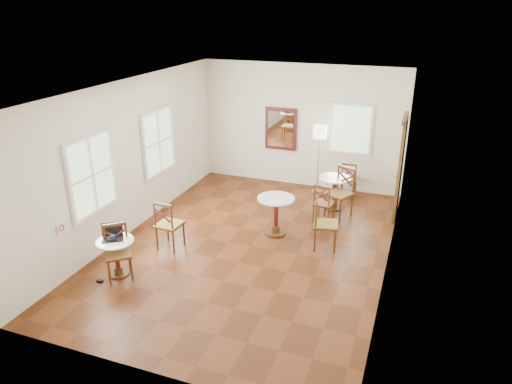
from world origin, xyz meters
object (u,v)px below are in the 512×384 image
cafe_table_near (116,254)px  mouse (110,241)px  chair_near_a (169,224)px  navy_mug (113,238)px  chair_mid_a (324,203)px  chair_back_b (340,193)px  water_glass (108,239)px  cafe_table_back (334,189)px  cafe_table_mid (276,212)px  laptop (112,235)px  chair_mid_b (324,224)px  chair_back_a (349,178)px  power_adapter (100,281)px  floor_lamp (320,136)px  chair_near_b (118,252)px

cafe_table_near → mouse: (-0.05, -0.06, 0.27)m
chair_near_a → navy_mug: size_ratio=7.71×
chair_mid_a → mouse: size_ratio=9.25×
chair_back_b → water_glass: (-3.15, -3.71, 0.16)m
cafe_table_back → navy_mug: 4.95m
cafe_table_mid → laptop: bearing=-132.9°
cafe_table_back → chair_near_a: size_ratio=0.77×
cafe_table_back → navy_mug: navy_mug is taller
navy_mug → chair_back_b: bearing=49.8°
chair_near_a → mouse: 1.28m
laptop → chair_mid_b: bearing=0.2°
cafe_table_back → chair_mid_b: bearing=-84.5°
chair_mid_b → water_glass: 3.85m
chair_back_a → mouse: 5.87m
cafe_table_mid → cafe_table_back: cafe_table_mid is taller
chair_back_b → power_adapter: bearing=-102.7°
water_glass → floor_lamp: bearing=64.1°
laptop → cafe_table_mid: bearing=13.9°
chair_near_a → chair_mid_a: bearing=-136.4°
chair_mid_b → mouse: size_ratio=10.65×
floor_lamp → power_adapter: (-2.47, -5.16, -1.37)m
chair_mid_a → laptop: bearing=54.9°
floor_lamp → water_glass: size_ratio=19.14×
cafe_table_back → chair_mid_b: size_ratio=0.75×
cafe_table_near → mouse: bearing=-129.0°
floor_lamp → navy_mug: size_ratio=13.09×
chair_mid_a → water_glass: 4.40m
cafe_table_back → chair_back_b: size_ratio=0.69×
cafe_table_mid → water_glass: size_ratio=9.09×
cafe_table_near → cafe_table_mid: bearing=49.1°
chair_near_a → floor_lamp: floor_lamp is taller
cafe_table_near → cafe_table_mid: cafe_table_mid is taller
chair_near_a → chair_back_b: chair_back_b is taller
chair_back_b → mouse: 4.84m
laptop → water_glass: bearing=-118.6°
water_glass → chair_back_b: bearing=49.7°
cafe_table_near → floor_lamp: floor_lamp is taller
cafe_table_near → navy_mug: bearing=-146.6°
chair_back_b → chair_near_b: bearing=-102.6°
chair_near_b → chair_mid_a: 4.28m
cafe_table_back → chair_mid_a: bearing=-95.2°
chair_back_a → water_glass: bearing=54.2°
cafe_table_near → chair_back_b: 4.77m
mouse → navy_mug: 0.06m
cafe_table_near → chair_mid_a: 4.29m
cafe_table_back → floor_lamp: bearing=123.8°
chair_near_b → chair_back_a: 5.80m
chair_near_a → chair_near_b: chair_near_a is taller
cafe_table_near → cafe_table_back: size_ratio=0.88×
chair_near_a → chair_back_a: bearing=-122.3°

